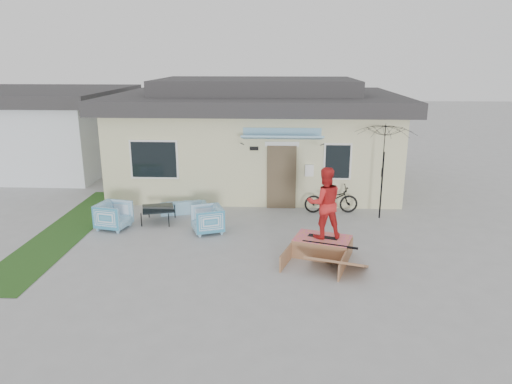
{
  "coord_description": "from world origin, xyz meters",
  "views": [
    {
      "loc": [
        0.94,
        -10.58,
        4.85
      ],
      "look_at": [
        0.3,
        1.8,
        1.3
      ],
      "focal_mm": 33.16,
      "sensor_mm": 36.0,
      "label": 1
    }
  ],
  "objects_px": {
    "armchair_right": "(207,218)",
    "bicycle": "(331,196)",
    "armchair_left": "(114,214)",
    "patio_umbrella": "(383,163)",
    "skateboard": "(323,237)",
    "loveseat": "(183,204)",
    "skate_ramp": "(322,246)",
    "skater": "(324,202)",
    "coffee_table": "(158,215)"
  },
  "relations": [
    {
      "from": "patio_umbrella",
      "to": "skateboard",
      "type": "bearing_deg",
      "value": -124.42
    },
    {
      "from": "patio_umbrella",
      "to": "skater",
      "type": "distance_m",
      "value": 3.59
    },
    {
      "from": "patio_umbrella",
      "to": "skater",
      "type": "relative_size",
      "value": 1.22
    },
    {
      "from": "loveseat",
      "to": "skateboard",
      "type": "distance_m",
      "value": 5.27
    },
    {
      "from": "armchair_right",
      "to": "skate_ramp",
      "type": "bearing_deg",
      "value": 43.99
    },
    {
      "from": "armchair_right",
      "to": "skater",
      "type": "height_order",
      "value": "skater"
    },
    {
      "from": "loveseat",
      "to": "skate_ramp",
      "type": "height_order",
      "value": "loveseat"
    },
    {
      "from": "loveseat",
      "to": "coffee_table",
      "type": "relative_size",
      "value": 1.61
    },
    {
      "from": "skate_ramp",
      "to": "armchair_right",
      "type": "bearing_deg",
      "value": 172.67
    },
    {
      "from": "loveseat",
      "to": "patio_umbrella",
      "type": "height_order",
      "value": "patio_umbrella"
    },
    {
      "from": "bicycle",
      "to": "patio_umbrella",
      "type": "height_order",
      "value": "patio_umbrella"
    },
    {
      "from": "loveseat",
      "to": "skater",
      "type": "distance_m",
      "value": 5.38
    },
    {
      "from": "armchair_left",
      "to": "bicycle",
      "type": "distance_m",
      "value": 6.74
    },
    {
      "from": "coffee_table",
      "to": "skate_ramp",
      "type": "height_order",
      "value": "skate_ramp"
    },
    {
      "from": "loveseat",
      "to": "bicycle",
      "type": "relative_size",
      "value": 0.86
    },
    {
      "from": "skater",
      "to": "loveseat",
      "type": "bearing_deg",
      "value": -47.43
    },
    {
      "from": "loveseat",
      "to": "armchair_right",
      "type": "bearing_deg",
      "value": 105.25
    },
    {
      "from": "armchair_left",
      "to": "armchair_right",
      "type": "bearing_deg",
      "value": -80.72
    },
    {
      "from": "patio_umbrella",
      "to": "skate_ramp",
      "type": "height_order",
      "value": "patio_umbrella"
    },
    {
      "from": "armchair_right",
      "to": "patio_umbrella",
      "type": "distance_m",
      "value": 5.56
    },
    {
      "from": "armchair_left",
      "to": "coffee_table",
      "type": "height_order",
      "value": "armchair_left"
    },
    {
      "from": "armchair_left",
      "to": "bicycle",
      "type": "relative_size",
      "value": 0.51
    },
    {
      "from": "bicycle",
      "to": "skateboard",
      "type": "height_order",
      "value": "bicycle"
    },
    {
      "from": "armchair_right",
      "to": "skateboard",
      "type": "bearing_deg",
      "value": 44.73
    },
    {
      "from": "loveseat",
      "to": "skater",
      "type": "relative_size",
      "value": 0.82
    },
    {
      "from": "patio_umbrella",
      "to": "skateboard",
      "type": "distance_m",
      "value": 3.79
    },
    {
      "from": "skate_ramp",
      "to": "skater",
      "type": "xyz_separation_m",
      "value": [
        0.01,
        0.04,
        1.18
      ]
    },
    {
      "from": "skate_ramp",
      "to": "loveseat",
      "type": "bearing_deg",
      "value": 160.28
    },
    {
      "from": "skater",
      "to": "coffee_table",
      "type": "bearing_deg",
      "value": -35.28
    },
    {
      "from": "armchair_right",
      "to": "bicycle",
      "type": "xyz_separation_m",
      "value": [
        3.71,
        1.97,
        0.13
      ]
    },
    {
      "from": "skate_ramp",
      "to": "skateboard",
      "type": "distance_m",
      "value": 0.26
    },
    {
      "from": "armchair_left",
      "to": "bicycle",
      "type": "bearing_deg",
      "value": -61.78
    },
    {
      "from": "coffee_table",
      "to": "skate_ramp",
      "type": "distance_m",
      "value": 5.27
    },
    {
      "from": "skate_ramp",
      "to": "coffee_table",
      "type": "bearing_deg",
      "value": 172.4
    },
    {
      "from": "skate_ramp",
      "to": "skateboard",
      "type": "xyz_separation_m",
      "value": [
        0.01,
        0.04,
        0.25
      ]
    },
    {
      "from": "patio_umbrella",
      "to": "bicycle",
      "type": "bearing_deg",
      "value": 163.15
    },
    {
      "from": "coffee_table",
      "to": "patio_umbrella",
      "type": "relative_size",
      "value": 0.42
    },
    {
      "from": "armchair_right",
      "to": "bicycle",
      "type": "bearing_deg",
      "value": 96.94
    },
    {
      "from": "armchair_right",
      "to": "armchair_left",
      "type": "bearing_deg",
      "value": -114.42
    },
    {
      "from": "loveseat",
      "to": "skater",
      "type": "xyz_separation_m",
      "value": [
        4.21,
        -3.16,
        1.11
      ]
    },
    {
      "from": "armchair_left",
      "to": "skater",
      "type": "bearing_deg",
      "value": -92.29
    },
    {
      "from": "loveseat",
      "to": "patio_umbrella",
      "type": "bearing_deg",
      "value": 162.18
    },
    {
      "from": "coffee_table",
      "to": "skateboard",
      "type": "distance_m",
      "value": 5.27
    },
    {
      "from": "armchair_left",
      "to": "patio_umbrella",
      "type": "xyz_separation_m",
      "value": [
        7.96,
        1.36,
        1.31
      ]
    },
    {
      "from": "armchair_right",
      "to": "patio_umbrella",
      "type": "bearing_deg",
      "value": 85.36
    },
    {
      "from": "bicycle",
      "to": "armchair_left",
      "type": "bearing_deg",
      "value": 101.71
    },
    {
      "from": "loveseat",
      "to": "patio_umbrella",
      "type": "xyz_separation_m",
      "value": [
        6.23,
        -0.21,
        1.46
      ]
    },
    {
      "from": "armchair_left",
      "to": "loveseat",
      "type": "bearing_deg",
      "value": -35.02
    },
    {
      "from": "loveseat",
      "to": "skater",
      "type": "height_order",
      "value": "skater"
    },
    {
      "from": "bicycle",
      "to": "patio_umbrella",
      "type": "xyz_separation_m",
      "value": [
        1.47,
        -0.45,
        1.2
      ]
    }
  ]
}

